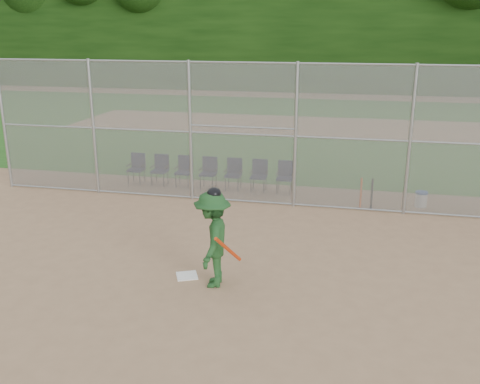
% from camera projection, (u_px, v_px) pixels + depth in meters
% --- Properties ---
extents(ground, '(100.00, 100.00, 0.00)m').
position_uv_depth(ground, '(213.00, 280.00, 10.70)').
color(ground, tan).
rests_on(ground, ground).
extents(grass_strip, '(100.00, 100.00, 0.00)m').
position_uv_depth(grass_strip, '(305.00, 126.00, 27.49)').
color(grass_strip, '#255C1B').
rests_on(grass_strip, ground).
extents(dirt_patch_far, '(24.00, 24.00, 0.00)m').
position_uv_depth(dirt_patch_far, '(305.00, 126.00, 27.49)').
color(dirt_patch_far, tan).
rests_on(dirt_patch_far, ground).
extents(backstop_fence, '(16.09, 0.09, 4.00)m').
position_uv_depth(backstop_fence, '(259.00, 133.00, 14.75)').
color(backstop_fence, gray).
rests_on(backstop_fence, ground).
extents(treeline, '(81.00, 60.00, 11.00)m').
position_uv_depth(treeline, '(313.00, 14.00, 27.74)').
color(treeline, black).
rests_on(treeline, ground).
extents(home_plate, '(0.55, 0.55, 0.02)m').
position_uv_depth(home_plate, '(187.00, 276.00, 10.87)').
color(home_plate, white).
rests_on(home_plate, ground).
extents(batter_at_plate, '(1.02, 1.34, 1.99)m').
position_uv_depth(batter_at_plate, '(213.00, 239.00, 10.25)').
color(batter_at_plate, '#1E4B20').
rests_on(batter_at_plate, ground).
extents(water_cooler, '(0.35, 0.35, 0.44)m').
position_uv_depth(water_cooler, '(421.00, 199.00, 15.04)').
color(water_cooler, white).
rests_on(water_cooler, ground).
extents(spare_bats, '(0.36, 0.35, 0.83)m').
position_uv_depth(spare_bats, '(366.00, 193.00, 14.92)').
color(spare_bats, '#D84C14').
rests_on(spare_bats, ground).
extents(chair_0, '(0.54, 0.52, 0.96)m').
position_uv_depth(chair_0, '(136.00, 169.00, 17.23)').
color(chair_0, black).
rests_on(chair_0, ground).
extents(chair_1, '(0.54, 0.52, 0.96)m').
position_uv_depth(chair_1, '(160.00, 170.00, 17.06)').
color(chair_1, black).
rests_on(chair_1, ground).
extents(chair_2, '(0.54, 0.52, 0.96)m').
position_uv_depth(chair_2, '(184.00, 172.00, 16.90)').
color(chair_2, black).
rests_on(chair_2, ground).
extents(chair_3, '(0.54, 0.52, 0.96)m').
position_uv_depth(chair_3, '(208.00, 173.00, 16.73)').
color(chair_3, black).
rests_on(chair_3, ground).
extents(chair_4, '(0.54, 0.52, 0.96)m').
position_uv_depth(chair_4, '(233.00, 175.00, 16.57)').
color(chair_4, black).
rests_on(chair_4, ground).
extents(chair_5, '(0.54, 0.52, 0.96)m').
position_uv_depth(chair_5, '(259.00, 176.00, 16.40)').
color(chair_5, black).
rests_on(chair_5, ground).
extents(chair_6, '(0.54, 0.52, 0.96)m').
position_uv_depth(chair_6, '(285.00, 178.00, 16.23)').
color(chair_6, black).
rests_on(chair_6, ground).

